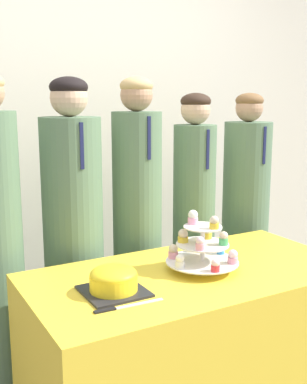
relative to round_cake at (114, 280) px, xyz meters
name	(u,v)px	position (x,y,z in m)	size (l,w,h in m)	color
wall_back	(83,122)	(0.41, 1.33, 0.55)	(9.00, 0.06, 2.70)	beige
table	(192,348)	(0.41, 0.04, -0.42)	(1.47, 0.74, 0.74)	yellow
round_cake	(114,280)	(0.00, 0.00, 0.00)	(0.24, 0.24, 0.11)	#232328
cake_knife	(118,308)	(-0.05, -0.14, -0.05)	(0.28, 0.03, 0.01)	silver
cupcake_stand	(202,246)	(0.45, 0.04, 0.06)	(0.33, 0.33, 0.27)	silver
student_1	(74,244)	(0.07, 0.64, -0.03)	(0.31, 0.31, 1.60)	#567556
student_2	(137,232)	(0.44, 0.64, -0.02)	(0.27, 0.27, 1.61)	#567556
student_3	(194,228)	(0.81, 0.64, -0.05)	(0.25, 0.25, 1.53)	#567556
student_4	(245,223)	(1.21, 0.64, -0.07)	(0.29, 0.30, 1.53)	#567556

